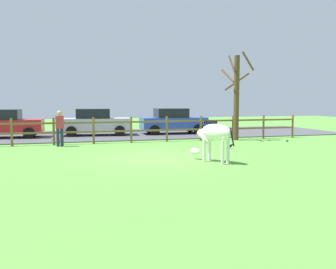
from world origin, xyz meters
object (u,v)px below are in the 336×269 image
bare_tree (236,95)px  crow_on_grass (230,146)px  parked_car_red (4,123)px  parked_car_silver (95,122)px  visitor_near_fence (60,127)px  parked_car_blue (173,121)px  zebra (214,135)px

bare_tree → crow_on_grass: bare_tree is taller
bare_tree → parked_car_red: 12.71m
parked_car_silver → visitor_near_fence: bearing=-113.4°
parked_car_red → parked_car_blue: bearing=-0.1°
bare_tree → parked_car_silver: bare_tree is taller
bare_tree → parked_car_blue: (-2.26, 4.12, -1.56)m
parked_car_silver → visitor_near_fence: visitor_near_fence is taller
bare_tree → visitor_near_fence: size_ratio=2.78×
bare_tree → visitor_near_fence: bearing=-178.1°
parked_car_red → parked_car_blue: (9.65, -0.02, 0.00)m
crow_on_grass → parked_car_silver: parked_car_silver is taller
zebra → crow_on_grass: (2.08, 3.10, -0.80)m
crow_on_grass → bare_tree: bearing=60.2°
bare_tree → zebra: size_ratio=2.58×
parked_car_blue → visitor_near_fence: size_ratio=2.47×
parked_car_blue → parked_car_red: bearing=179.9°
zebra → parked_car_blue: parked_car_blue is taller
bare_tree → parked_car_red: size_ratio=1.11×
crow_on_grass → parked_car_red: (-10.09, 7.32, 0.72)m
zebra → parked_car_blue: (1.63, 10.40, -0.08)m
bare_tree → parked_car_blue: 4.95m
crow_on_grass → visitor_near_fence: size_ratio=0.13×
visitor_near_fence → parked_car_silver: bearing=66.6°
parked_car_blue → visitor_near_fence: 8.02m
bare_tree → parked_car_blue: bare_tree is taller
parked_car_red → bare_tree: bearing=-19.2°
crow_on_grass → parked_car_blue: parked_car_blue is taller
crow_on_grass → visitor_near_fence: bearing=158.0°
parked_car_silver → zebra: bearing=-73.8°
crow_on_grass → parked_car_red: size_ratio=0.05×
parked_car_blue → parked_car_silver: (-4.70, 0.19, 0.00)m
bare_tree → parked_car_red: bare_tree is taller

